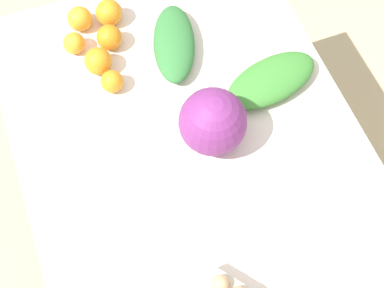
{
  "coord_description": "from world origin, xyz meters",
  "views": [
    {
      "loc": [
        0.63,
        -0.23,
        2.13
      ],
      "look_at": [
        0.0,
        0.0,
        0.8
      ],
      "focal_mm": 50.0,
      "sensor_mm": 36.0,
      "label": 1
    }
  ],
  "objects": [
    {
      "name": "orange_0",
      "position": [
        -0.52,
        -0.18,
        0.82
      ],
      "size": [
        0.08,
        0.08,
        0.08
      ],
      "primitive_type": "sphere",
      "color": "orange",
      "rests_on": "dining_table"
    },
    {
      "name": "orange_2",
      "position": [
        -0.44,
        -0.22,
        0.81
      ],
      "size": [
        0.07,
        0.07,
        0.07
      ],
      "primitive_type": "sphere",
      "color": "orange",
      "rests_on": "dining_table"
    },
    {
      "name": "orange_1",
      "position": [
        -0.42,
        -0.11,
        0.82
      ],
      "size": [
        0.08,
        0.08,
        0.08
      ],
      "primitive_type": "sphere",
      "color": "orange",
      "rests_on": "dining_table"
    },
    {
      "name": "cabbage_purple",
      "position": [
        -0.01,
        0.06,
        0.87
      ],
      "size": [
        0.19,
        0.19,
        0.19
      ],
      "primitive_type": "sphere",
      "color": "#7A2D75",
      "rests_on": "dining_table"
    },
    {
      "name": "orange_5",
      "position": [
        -0.51,
        -0.09,
        0.82
      ],
      "size": [
        0.08,
        0.08,
        0.08
      ],
      "primitive_type": "sphere",
      "color": "orange",
      "rests_on": "dining_table"
    },
    {
      "name": "orange_4",
      "position": [
        -0.35,
        -0.17,
        0.82
      ],
      "size": [
        0.08,
        0.08,
        0.08
      ],
      "primitive_type": "sphere",
      "color": "orange",
      "rests_on": "dining_table"
    },
    {
      "name": "greens_bunch_chard",
      "position": [
        -0.34,
        0.07,
        0.81
      ],
      "size": [
        0.32,
        0.21,
        0.07
      ],
      "primitive_type": "ellipsoid",
      "rotation": [
        0.0,
        0.0,
        5.98
      ],
      "color": "#337538",
      "rests_on": "dining_table"
    },
    {
      "name": "orange_3",
      "position": [
        -0.27,
        -0.15,
        0.81
      ],
      "size": [
        0.07,
        0.07,
        0.07
      ],
      "primitive_type": "sphere",
      "color": "orange",
      "rests_on": "dining_table"
    },
    {
      "name": "ground_plane",
      "position": [
        0.0,
        0.0,
        0.0
      ],
      "size": [
        8.0,
        8.0,
        0.0
      ],
      "primitive_type": "plane",
      "color": "#C6B289"
    },
    {
      "name": "greens_bunch_dandelion",
      "position": [
        -0.11,
        0.29,
        0.81
      ],
      "size": [
        0.2,
        0.32,
        0.06
      ],
      "primitive_type": "ellipsoid",
      "rotation": [
        0.0,
        0.0,
        4.92
      ],
      "color": "#3D8433",
      "rests_on": "dining_table"
    },
    {
      "name": "dining_table",
      "position": [
        0.0,
        0.0,
        0.68
      ],
      "size": [
        1.31,
        0.96,
        0.78
      ],
      "color": "silver",
      "rests_on": "ground_plane"
    }
  ]
}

